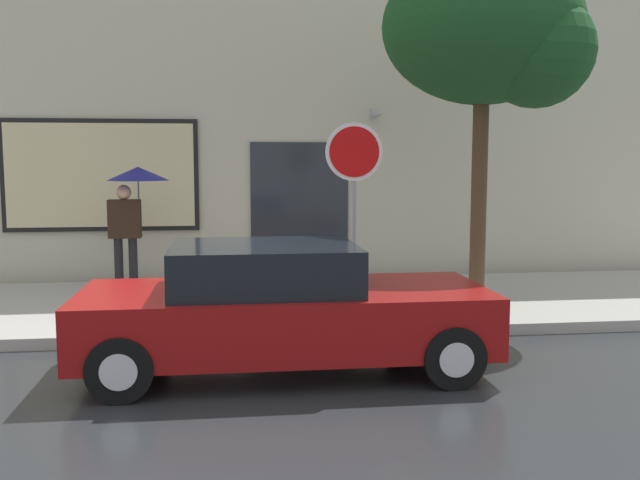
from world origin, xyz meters
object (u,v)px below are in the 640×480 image
(parked_car, at_px, (281,309))
(stop_sign, at_px, (354,182))
(street_tree, at_px, (494,34))
(pedestrian_with_umbrella, at_px, (133,193))

(parked_car, distance_m, stop_sign, 2.39)
(parked_car, relative_size, street_tree, 0.86)
(street_tree, bearing_deg, pedestrian_with_umbrella, 160.19)
(parked_car, height_order, street_tree, street_tree)
(parked_car, bearing_deg, street_tree, 35.48)
(street_tree, bearing_deg, parked_car, -144.52)
(street_tree, relative_size, stop_sign, 1.93)
(parked_car, height_order, pedestrian_with_umbrella, pedestrian_with_umbrella)
(pedestrian_with_umbrella, distance_m, street_tree, 6.03)
(stop_sign, bearing_deg, street_tree, 15.57)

